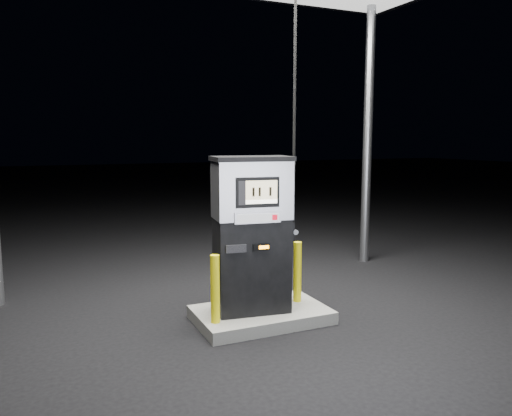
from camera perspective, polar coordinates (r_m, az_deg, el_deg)
name	(u,v)px	position (r m, az deg, el deg)	size (l,w,h in m)	color
ground	(261,321)	(6.31, 0.58, -12.74)	(80.00, 80.00, 0.00)	black
pump_island	(261,315)	(6.28, 0.58, -12.10)	(1.60, 1.00, 0.15)	#62615D
fuel_dispenser	(252,233)	(5.97, -0.47, -2.84)	(1.07, 0.68, 3.88)	black
bollard_left	(215,289)	(5.73, -4.70, -9.20)	(0.10, 0.10, 0.79)	#FBEB0D
bollard_right	(297,272)	(6.45, 4.75, -7.28)	(0.10, 0.10, 0.78)	#FBEB0D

